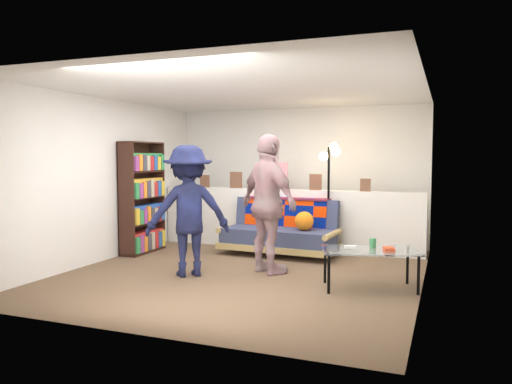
{
  "coord_description": "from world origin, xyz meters",
  "views": [
    {
      "loc": [
        2.5,
        -6.08,
        1.55
      ],
      "look_at": [
        0.0,
        0.4,
        1.05
      ],
      "focal_mm": 35.0,
      "sensor_mm": 36.0,
      "label": 1
    }
  ],
  "objects_px": {
    "bookshelf": "(142,201)",
    "person_left": "(188,211)",
    "floor_lamp": "(330,175)",
    "coffee_table": "(371,252)",
    "person_right": "(269,204)",
    "futon_sofa": "(281,231)"
  },
  "relations": [
    {
      "from": "bookshelf",
      "to": "person_left",
      "type": "xyz_separation_m",
      "value": [
        1.46,
        -1.12,
        0.02
      ]
    },
    {
      "from": "person_left",
      "to": "floor_lamp",
      "type": "bearing_deg",
      "value": -162.49
    },
    {
      "from": "bookshelf",
      "to": "floor_lamp",
      "type": "xyz_separation_m",
      "value": [
        2.85,
        0.95,
        0.42
      ]
    },
    {
      "from": "coffee_table",
      "to": "person_right",
      "type": "distance_m",
      "value": 1.49
    },
    {
      "from": "bookshelf",
      "to": "person_right",
      "type": "distance_m",
      "value": 2.47
    },
    {
      "from": "futon_sofa",
      "to": "person_right",
      "type": "bearing_deg",
      "value": -79.34
    },
    {
      "from": "futon_sofa",
      "to": "floor_lamp",
      "type": "height_order",
      "value": "floor_lamp"
    },
    {
      "from": "bookshelf",
      "to": "coffee_table",
      "type": "xyz_separation_m",
      "value": [
        3.76,
        -0.94,
        -0.4
      ]
    },
    {
      "from": "futon_sofa",
      "to": "person_left",
      "type": "bearing_deg",
      "value": -111.61
    },
    {
      "from": "person_right",
      "to": "person_left",
      "type": "bearing_deg",
      "value": 61.56
    },
    {
      "from": "person_right",
      "to": "futon_sofa",
      "type": "bearing_deg",
      "value": -45.19
    },
    {
      "from": "futon_sofa",
      "to": "person_left",
      "type": "relative_size",
      "value": 1.11
    },
    {
      "from": "floor_lamp",
      "to": "person_left",
      "type": "distance_m",
      "value": 2.53
    },
    {
      "from": "coffee_table",
      "to": "floor_lamp",
      "type": "bearing_deg",
      "value": 115.75
    },
    {
      "from": "coffee_table",
      "to": "person_right",
      "type": "relative_size",
      "value": 0.67
    },
    {
      "from": "futon_sofa",
      "to": "coffee_table",
      "type": "distance_m",
      "value": 2.25
    },
    {
      "from": "futon_sofa",
      "to": "bookshelf",
      "type": "bearing_deg",
      "value": -163.68
    },
    {
      "from": "floor_lamp",
      "to": "person_right",
      "type": "relative_size",
      "value": 0.96
    },
    {
      "from": "coffee_table",
      "to": "floor_lamp",
      "type": "relative_size",
      "value": 0.7
    },
    {
      "from": "bookshelf",
      "to": "person_left",
      "type": "bearing_deg",
      "value": -37.58
    },
    {
      "from": "coffee_table",
      "to": "floor_lamp",
      "type": "height_order",
      "value": "floor_lamp"
    },
    {
      "from": "bookshelf",
      "to": "floor_lamp",
      "type": "bearing_deg",
      "value": 18.39
    }
  ]
}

